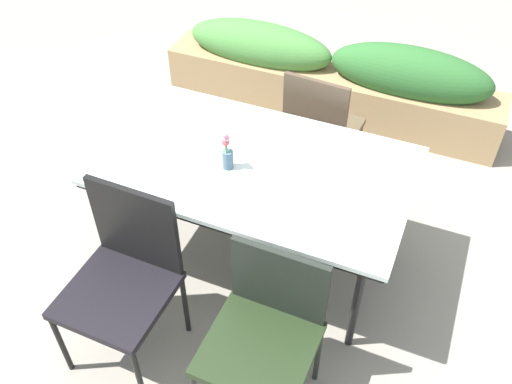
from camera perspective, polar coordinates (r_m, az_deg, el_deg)
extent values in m
plane|color=gray|center=(3.51, -1.42, -6.55)|extent=(12.00, 12.00, 0.00)
cube|color=silver|center=(2.97, 0.00, 2.73)|extent=(1.64, 0.98, 0.03)
cube|color=black|center=(2.99, 0.00, 2.36)|extent=(1.61, 0.96, 0.02)
cylinder|color=black|center=(3.28, -13.80, -3.15)|extent=(0.04, 0.04, 0.73)
cylinder|color=black|center=(2.88, 10.18, -10.97)|extent=(0.04, 0.04, 0.73)
cylinder|color=black|center=(3.71, -7.78, 4.27)|extent=(0.04, 0.04, 0.73)
cylinder|color=black|center=(3.37, 13.41, -1.57)|extent=(0.04, 0.04, 0.73)
cube|color=black|center=(2.81, -13.96, -10.11)|extent=(0.50, 0.50, 0.04)
cube|color=black|center=(2.74, -12.18, -3.47)|extent=(0.47, 0.04, 0.49)
cylinder|color=black|center=(2.83, -11.83, -17.96)|extent=(0.03, 0.03, 0.46)
cylinder|color=black|center=(3.03, -19.20, -14.34)|extent=(0.03, 0.03, 0.46)
cylinder|color=black|center=(3.02, -7.22, -11.29)|extent=(0.03, 0.03, 0.46)
cylinder|color=black|center=(3.20, -14.33, -8.40)|extent=(0.03, 0.03, 0.46)
cube|color=black|center=(2.58, 0.30, -15.65)|extent=(0.49, 0.49, 0.04)
cube|color=black|center=(2.53, 2.37, -9.14)|extent=(0.46, 0.04, 0.40)
cylinder|color=black|center=(2.86, 6.32, -16.07)|extent=(0.03, 0.03, 0.46)
cylinder|color=black|center=(2.94, -2.02, -13.21)|extent=(0.03, 0.03, 0.46)
cube|color=brown|center=(3.76, 6.91, 6.37)|extent=(0.47, 0.47, 0.04)
cube|color=#4C3D2D|center=(3.46, 5.96, 7.88)|extent=(0.41, 0.06, 0.47)
cylinder|color=#4C3D2D|center=(4.10, 5.14, 6.09)|extent=(0.03, 0.03, 0.43)
cylinder|color=#4C3D2D|center=(4.00, 10.34, 4.45)|extent=(0.03, 0.03, 0.43)
cylinder|color=#4C3D2D|center=(3.81, 2.75, 2.93)|extent=(0.03, 0.03, 0.43)
cylinder|color=#4C3D2D|center=(3.71, 8.27, 1.08)|extent=(0.03, 0.03, 0.43)
cylinder|color=slate|center=(2.91, -2.89, 3.33)|extent=(0.06, 0.06, 0.11)
cylinder|color=#569347|center=(2.84, -3.05, 4.51)|extent=(0.01, 0.01, 0.15)
sphere|color=pink|center=(2.79, -3.10, 5.72)|extent=(0.03, 0.03, 0.03)
cylinder|color=#569347|center=(2.85, -2.97, 4.43)|extent=(0.01, 0.01, 0.13)
sphere|color=pink|center=(2.81, -3.02, 5.47)|extent=(0.03, 0.03, 0.03)
cylinder|color=#569347|center=(2.87, -3.12, 4.55)|extent=(0.01, 0.01, 0.12)
sphere|color=pink|center=(2.83, -3.17, 5.47)|extent=(0.04, 0.04, 0.04)
cylinder|color=#569347|center=(2.86, -3.07, 4.30)|extent=(0.01, 0.01, 0.10)
sphere|color=#DB4C56|center=(2.83, -3.11, 5.10)|extent=(0.04, 0.04, 0.04)
cube|color=#9E7F56|center=(4.59, 7.38, 10.08)|extent=(2.66, 0.42, 0.38)
ellipsoid|color=#47843D|center=(4.61, 0.38, 14.77)|extent=(1.20, 0.38, 0.36)
ellipsoid|color=#2D662D|center=(4.35, 15.44, 11.57)|extent=(1.20, 0.38, 0.40)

